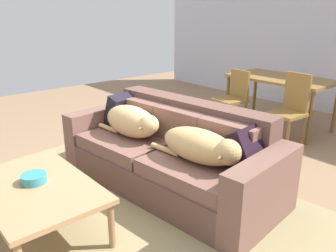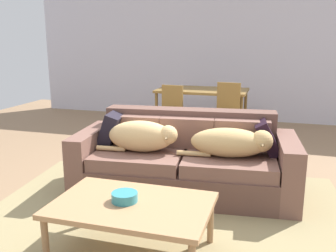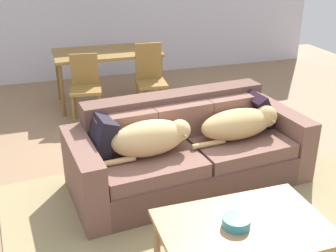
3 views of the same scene
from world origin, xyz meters
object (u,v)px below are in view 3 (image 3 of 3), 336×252
Objects in this scene: couch at (188,152)px; dining_chair_near_left at (85,85)px; throw_pillow_by_left_arm at (100,137)px; bowl_on_coffee_table at (236,222)px; dining_chair_near_right at (150,76)px; coffee_table at (244,230)px; dog_on_left_cushion at (152,138)px; dog_on_right_cushion at (240,123)px; dining_table at (107,56)px; throw_pillow_by_right_arm at (259,109)px.

couch is 2.02m from dining_chair_near_left.
throw_pillow_by_left_arm reaches higher than bowl_on_coffee_table.
dining_chair_near_left is 0.90m from dining_chair_near_right.
dining_chair_near_right is (0.23, 3.26, 0.13)m from coffee_table.
dog_on_left_cushion is at bearing 106.19° from coffee_table.
dog_on_right_cushion is 2.51× the size of throw_pillow_by_left_arm.
dining_table is at bearing 93.87° from coffee_table.
coffee_table is 3.27m from dining_chair_near_left.
dog_on_right_cushion is 0.41m from throw_pillow_by_right_arm.
bowl_on_coffee_table is at bearing -87.04° from dining_table.
dining_table is (-1.16, 2.32, 0.08)m from throw_pillow_by_right_arm.
couch is at bearing -89.86° from dining_chair_near_right.
throw_pillow_by_right_arm reaches higher than dog_on_left_cushion.
dog_on_left_cushion is 2.65m from dining_table.
bowl_on_coffee_table is at bearing -101.46° from couch.
dog_on_left_cushion reaches higher than dining_table.
dining_table is 1.57× the size of dining_chair_near_right.
dining_chair_near_right reaches higher than couch.
dog_on_right_cushion is at bearing -75.60° from dining_chair_near_right.
dog_on_right_cushion is at bearing 62.47° from bowl_on_coffee_table.
throw_pillow_by_right_arm is 1.92m from dining_chair_near_right.
dog_on_left_cushion is 2.08m from dining_chair_near_left.
dog_on_left_cushion is 0.91m from dog_on_right_cushion.
coffee_table is 3.82m from dining_table.
dog_on_right_cushion is at bearing -50.02° from dining_chair_near_left.
dining_chair_near_right reaches higher than throw_pillow_by_left_arm.
throw_pillow_by_left_arm is 1.89× the size of bowl_on_coffee_table.
couch reaches higher than dog_on_right_cushion.
dog_on_left_cushion reaches higher than dog_on_right_cushion.
dog_on_right_cushion is 1.37m from coffee_table.
dining_chair_near_left reaches higher than dog_on_right_cushion.
dining_chair_near_left is at bearing 101.63° from coffee_table.
dining_chair_near_right is (-0.67, 1.79, -0.10)m from throw_pillow_by_right_arm.
dining_chair_near_right is at bearing 11.93° from dining_chair_near_left.
dining_chair_near_right is at bearing 79.63° from couch.
throw_pillow_by_right_arm reaches higher than dining_table.
dog_on_right_cushion is at bearing -72.02° from dining_table.
bowl_on_coffee_table is at bearing 172.14° from coffee_table.
throw_pillow_by_left_arm is at bearing 120.44° from coffee_table.
dog_on_right_cushion is at bearing 64.91° from coffee_table.
dining_chair_near_left is (-0.33, 2.05, -0.12)m from dog_on_left_cushion.
couch is at bearing -170.29° from throw_pillow_by_right_arm.
throw_pillow_by_right_arm is 0.24× the size of dining_table.
couch is 6.37× the size of throw_pillow_by_left_arm.
dining_chair_near_right reaches higher than bowl_on_coffee_table.
dining_table is (-0.33, 2.47, 0.38)m from couch.
coffee_table is at bearing -7.86° from bowl_on_coffee_table.
bowl_on_coffee_table is at bearing -123.41° from throw_pillow_by_right_arm.
dining_chair_near_left is at bearing -171.13° from dining_chair_near_right.
dog_on_left_cushion is 2.35× the size of throw_pillow_by_right_arm.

